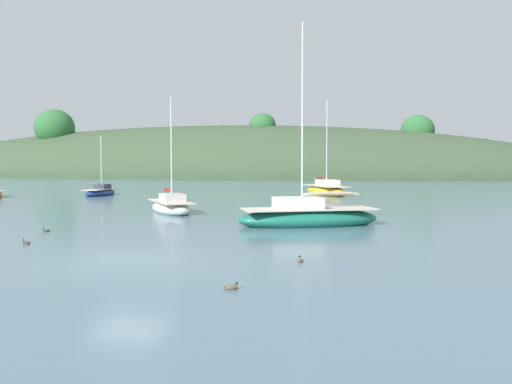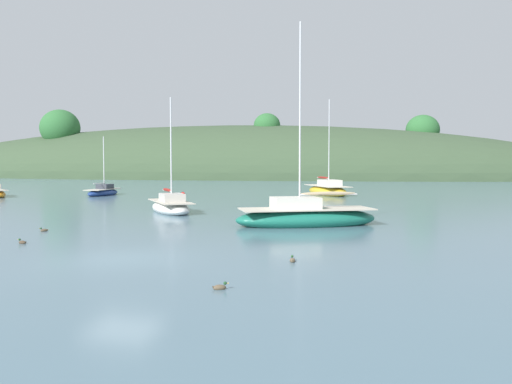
# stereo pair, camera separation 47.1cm
# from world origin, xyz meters

# --- Properties ---
(ground_plane) EXTENTS (400.00, 400.00, 0.00)m
(ground_plane) POSITION_xyz_m (0.00, 0.00, 0.00)
(ground_plane) COLOR slate
(far_shoreline_hill) EXTENTS (150.00, 36.00, 25.53)m
(far_shoreline_hill) POSITION_xyz_m (-25.06, 93.57, 0.08)
(far_shoreline_hill) COLOR #384C33
(far_shoreline_hill) RESTS_ON ground
(sailboat_orange_cutter) EXTENTS (7.81, 5.35, 10.65)m
(sailboat_orange_cutter) POSITION_xyz_m (4.71, 11.03, 0.45)
(sailboat_orange_cutter) COLOR #196B56
(sailboat_orange_cutter) RESTS_ON ground
(sailboat_grey_yawl) EXTENTS (1.87, 5.23, 6.01)m
(sailboat_grey_yawl) POSITION_xyz_m (-18.40, 32.18, 0.33)
(sailboat_grey_yawl) COLOR navy
(sailboat_grey_yawl) RESTS_ON ground
(sailboat_white_near) EXTENTS (5.17, 6.20, 7.67)m
(sailboat_white_near) POSITION_xyz_m (-4.92, 16.47, 0.38)
(sailboat_white_near) COLOR white
(sailboat_white_near) RESTS_ON ground
(sailboat_cream_ketch) EXTENTS (5.88, 8.08, 9.78)m
(sailboat_cream_ketch) POSITION_xyz_m (3.19, 38.02, 0.46)
(sailboat_cream_ketch) COLOR gold
(sailboat_cream_ketch) RESTS_ON ground
(mooring_buoy_outer) EXTENTS (0.44, 0.44, 0.54)m
(mooring_buoy_outer) POSITION_xyz_m (-10.53, 33.54, 0.12)
(mooring_buoy_outer) COLOR red
(mooring_buoy_outer) RESTS_ON ground
(duck_straggler) EXTENTS (0.35, 0.39, 0.24)m
(duck_straggler) POSITION_xyz_m (-7.02, 5.86, 0.05)
(duck_straggler) COLOR brown
(duck_straggler) RESTS_ON ground
(duck_trailing) EXTENTS (0.41, 0.31, 0.24)m
(duck_trailing) POSITION_xyz_m (4.52, -3.53, 0.05)
(duck_trailing) COLOR brown
(duck_trailing) RESTS_ON ground
(duck_lone_right) EXTENTS (0.26, 0.42, 0.24)m
(duck_lone_right) POSITION_xyz_m (5.71, 0.74, 0.05)
(duck_lone_right) COLOR brown
(duck_lone_right) RESTS_ON ground
(duck_lead) EXTENTS (0.43, 0.24, 0.24)m
(duck_lead) POSITION_xyz_m (-5.53, 2.23, 0.05)
(duck_lead) COLOR #473828
(duck_lead) RESTS_ON ground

